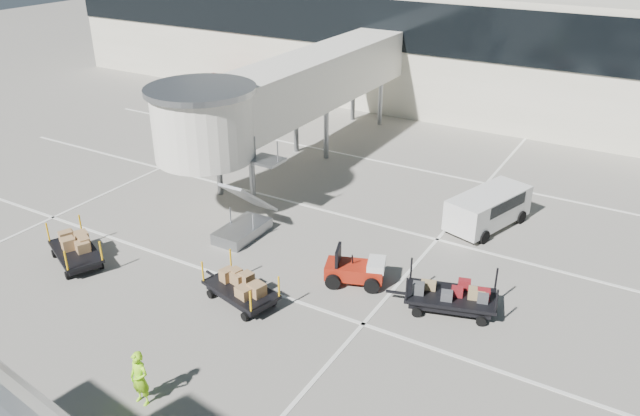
# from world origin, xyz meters

# --- Properties ---
(ground) EXTENTS (140.00, 140.00, 0.00)m
(ground) POSITION_xyz_m (0.00, 0.00, 0.00)
(ground) COLOR #9C988C
(ground) RESTS_ON ground
(lane_markings) EXTENTS (40.00, 30.00, 0.02)m
(lane_markings) POSITION_xyz_m (-0.67, 9.33, 0.01)
(lane_markings) COLOR white
(lane_markings) RESTS_ON ground
(terminal) EXTENTS (64.00, 12.11, 15.20)m
(terminal) POSITION_xyz_m (-0.35, 29.94, 4.11)
(terminal) COLOR silver
(terminal) RESTS_ON ground
(jet_bridge) EXTENTS (5.70, 20.40, 6.03)m
(jet_bridge) POSITION_xyz_m (-3.97, 12.26, 4.28)
(jet_bridge) COLOR white
(jet_bridge) RESTS_ON ground
(baggage_tug) EXTENTS (2.44, 2.02, 1.45)m
(baggage_tug) POSITION_xyz_m (4.54, 4.24, 0.53)
(baggage_tug) COLOR maroon
(baggage_tug) RESTS_ON ground
(suitcase_cart) EXTENTS (3.92, 2.39, 1.51)m
(suitcase_cart) POSITION_xyz_m (8.20, 4.31, 0.54)
(suitcase_cart) COLOR black
(suitcase_cart) RESTS_ON ground
(box_cart_near) EXTENTS (3.57, 2.07, 1.37)m
(box_cart_near) POSITION_xyz_m (1.57, 0.92, 0.54)
(box_cart_near) COLOR black
(box_cart_near) RESTS_ON ground
(box_cart_far) EXTENTS (3.55, 2.52, 1.40)m
(box_cart_far) POSITION_xyz_m (-5.80, -0.15, 0.52)
(box_cart_far) COLOR black
(box_cart_far) RESTS_ON ground
(ground_worker) EXTENTS (0.64, 0.42, 1.75)m
(ground_worker) POSITION_xyz_m (2.22, -4.55, 0.87)
(ground_worker) COLOR #A0FF1A
(ground_worker) RESTS_ON ground
(minivan) EXTENTS (2.92, 4.56, 1.61)m
(minivan) POSITION_xyz_m (7.45, 11.42, 0.96)
(minivan) COLOR silver
(minivan) RESTS_ON ground
(belt_loader) EXTENTS (4.20, 2.00, 1.96)m
(belt_loader) POSITION_xyz_m (-15.64, 21.77, 0.75)
(belt_loader) COLOR maroon
(belt_loader) RESTS_ON ground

